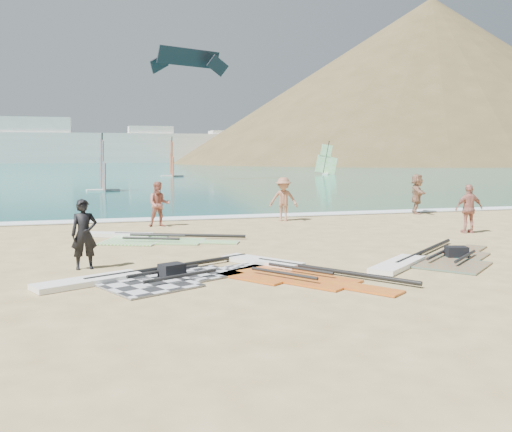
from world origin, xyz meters
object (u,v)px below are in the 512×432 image
object	(u,v)px
beachgoer_right	(417,194)
rig_orange	(430,260)
rig_grey	(145,278)
person_wetsuit	(84,234)
rig_red	(286,270)
beachgoer_left	(159,204)
gear_bag_far	(456,253)
beachgoer_back	(469,209)
beachgoer_mid	(283,199)
rig_green	(145,238)
gear_bag_near	(172,271)

from	to	relation	value
beachgoer_right	rig_orange	bearing A→B (deg)	173.44
rig_grey	person_wetsuit	size ratio (longest dim) A/B	3.28
rig_grey	person_wetsuit	xyz separation A→B (m)	(-1.30, 1.66, 0.81)
rig_red	beachgoer_left	world-z (taller)	beachgoer_left
gear_bag_far	beachgoer_back	distance (m)	5.39
person_wetsuit	rig_red	bearing A→B (deg)	-26.47
beachgoer_mid	beachgoer_left	bearing A→B (deg)	-153.74
rig_grey	beachgoer_right	distance (m)	17.19
rig_orange	beachgoer_left	world-z (taller)	beachgoer_left
rig_red	gear_bag_far	distance (m)	5.02
rig_orange	beachgoer_mid	bearing A→B (deg)	55.08
rig_green	rig_red	world-z (taller)	rig_green
beachgoer_back	rig_red	bearing A→B (deg)	34.87
beachgoer_back	beachgoer_right	size ratio (longest dim) A/B	0.93
beachgoer_back	beachgoer_right	xyz separation A→B (m)	(1.73, 6.20, 0.06)
rig_green	rig_red	distance (m)	6.79
rig_orange	beachgoer_mid	world-z (taller)	beachgoer_mid
beachgoer_left	beachgoer_mid	bearing A→B (deg)	6.67
rig_orange	beachgoer_back	world-z (taller)	beachgoer_back
beachgoer_mid	rig_grey	bearing A→B (deg)	-102.15
rig_green	person_wetsuit	world-z (taller)	person_wetsuit
beachgoer_mid	beachgoer_back	xyz separation A→B (m)	(5.17, -5.20, -0.04)
gear_bag_far	beachgoer_left	world-z (taller)	beachgoer_left
beachgoer_back	beachgoer_right	world-z (taller)	beachgoer_right
rig_orange	rig_red	world-z (taller)	rig_orange
rig_red	gear_bag_near	world-z (taller)	gear_bag_near
person_wetsuit	beachgoer_mid	distance (m)	11.22
gear_bag_near	gear_bag_far	bearing A→B (deg)	2.48
gear_bag_near	beachgoer_back	bearing A→B (deg)	21.89
beachgoer_mid	beachgoer_back	distance (m)	7.33
rig_red	person_wetsuit	distance (m)	5.00
beachgoer_left	beachgoer_mid	distance (m)	5.20
person_wetsuit	gear_bag_far	bearing A→B (deg)	-13.57
person_wetsuit	beachgoer_right	size ratio (longest dim) A/B	0.93
rig_orange	beachgoer_right	world-z (taller)	beachgoer_right
rig_green	rig_grey	bearing A→B (deg)	-71.47
beachgoer_right	beachgoer_left	bearing A→B (deg)	119.92
rig_orange	beachgoer_mid	size ratio (longest dim) A/B	2.85
beachgoer_right	beachgoer_back	bearing A→B (deg)	-172.25
rig_orange	beachgoer_left	bearing A→B (deg)	83.40
gear_bag_near	beachgoer_left	world-z (taller)	beachgoer_left
rig_orange	beachgoer_back	distance (m)	6.20
rig_orange	gear_bag_near	distance (m)	6.76
rig_grey	gear_bag_far	bearing A→B (deg)	-22.97
rig_red	rig_green	bearing A→B (deg)	168.42
rig_grey	person_wetsuit	distance (m)	2.26
rig_green	rig_red	bearing A→B (deg)	-42.21
rig_green	gear_bag_near	size ratio (longest dim) A/B	9.78
rig_orange	gear_bag_near	size ratio (longest dim) A/B	9.72
gear_bag_far	beachgoer_right	xyz separation A→B (m)	(5.12, 10.33, 0.76)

